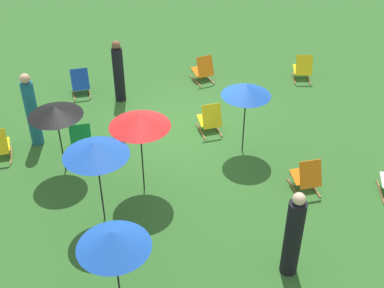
% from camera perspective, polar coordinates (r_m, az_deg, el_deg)
% --- Properties ---
extents(ground_plane, '(40.00, 40.00, 0.00)m').
position_cam_1_polar(ground_plane, '(12.78, -0.85, 1.21)').
color(ground_plane, '#2D6026').
extents(deckchair_0, '(0.61, 0.83, 0.83)m').
position_cam_1_polar(deckchair_0, '(15.46, 12.37, 8.31)').
color(deckchair_0, olive).
rests_on(deckchair_0, ground).
extents(deckchair_1, '(0.56, 0.81, 0.83)m').
position_cam_1_polar(deckchair_1, '(12.65, 2.04, 2.78)').
color(deckchair_1, olive).
rests_on(deckchair_1, ground).
extents(deckchair_2, '(0.65, 0.85, 0.83)m').
position_cam_1_polar(deckchair_2, '(15.03, 1.26, 8.34)').
color(deckchair_2, olive).
rests_on(deckchair_2, ground).
extents(deckchair_5, '(0.52, 0.78, 0.83)m').
position_cam_1_polar(deckchair_5, '(12.16, -12.35, 0.44)').
color(deckchair_5, olive).
rests_on(deckchair_5, ground).
extents(deckchair_7, '(0.55, 0.80, 0.83)m').
position_cam_1_polar(deckchair_7, '(14.65, -12.47, 6.74)').
color(deckchair_7, olive).
rests_on(deckchair_7, ground).
extents(deckchair_8, '(0.53, 0.79, 0.83)m').
position_cam_1_polar(deckchair_8, '(11.05, 12.78, -3.62)').
color(deckchair_8, olive).
rests_on(deckchair_8, ground).
extents(umbrella_0, '(1.13, 1.13, 1.80)m').
position_cam_1_polar(umbrella_0, '(11.36, 6.14, 6.10)').
color(umbrella_0, black).
rests_on(umbrella_0, ground).
extents(umbrella_1, '(1.25, 1.25, 1.88)m').
position_cam_1_polar(umbrella_1, '(9.41, -10.82, -0.55)').
color(umbrella_1, black).
rests_on(umbrella_1, ground).
extents(umbrella_2, '(1.17, 1.17, 1.70)m').
position_cam_1_polar(umbrella_2, '(7.87, -8.86, -10.58)').
color(umbrella_2, black).
rests_on(umbrella_2, ground).
extents(umbrella_3, '(1.25, 1.25, 1.91)m').
position_cam_1_polar(umbrella_3, '(10.06, -5.93, 2.69)').
color(umbrella_3, black).
rests_on(umbrella_3, ground).
extents(umbrella_4, '(1.16, 1.16, 1.69)m').
position_cam_1_polar(umbrella_4, '(11.03, -15.16, 3.60)').
color(umbrella_4, black).
rests_on(umbrella_4, ground).
extents(person_0, '(0.42, 0.42, 1.76)m').
position_cam_1_polar(person_0, '(13.98, -8.28, 7.99)').
color(person_0, black).
rests_on(person_0, ground).
extents(person_1, '(0.36, 0.36, 1.88)m').
position_cam_1_polar(person_1, '(12.53, -17.61, 3.57)').
color(person_1, '#195972').
rests_on(person_1, ground).
extents(person_2, '(0.38, 0.38, 1.80)m').
position_cam_1_polar(person_2, '(8.96, 11.32, -10.13)').
color(person_2, black).
rests_on(person_2, ground).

